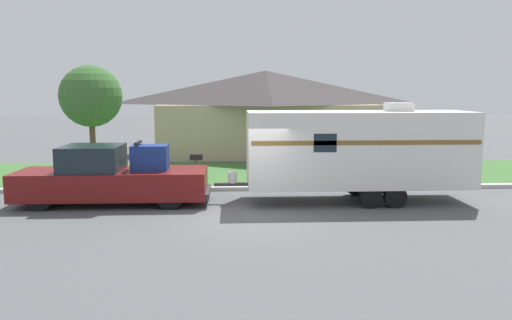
% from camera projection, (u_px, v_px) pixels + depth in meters
% --- Properties ---
extents(ground_plane, '(120.00, 120.00, 0.00)m').
position_uv_depth(ground_plane, '(248.00, 215.00, 14.62)').
color(ground_plane, '#515456').
extents(curb_strip, '(80.00, 0.30, 0.14)m').
position_uv_depth(curb_strip, '(244.00, 188.00, 18.32)').
color(curb_strip, beige).
rests_on(curb_strip, ground_plane).
extents(lawn_strip, '(80.00, 7.00, 0.03)m').
position_uv_depth(lawn_strip, '(242.00, 173.00, 21.94)').
color(lawn_strip, '#3D6B33').
rests_on(lawn_strip, ground_plane).
extents(house_across_street, '(12.74, 7.54, 4.78)m').
position_uv_depth(house_across_street, '(265.00, 111.00, 29.00)').
color(house_across_street, tan).
rests_on(house_across_street, ground_plane).
extents(pickup_truck, '(6.12, 1.98, 2.02)m').
position_uv_depth(pickup_truck, '(111.00, 178.00, 15.99)').
color(pickup_truck, black).
rests_on(pickup_truck, ground_plane).
extents(travel_trailer, '(8.32, 2.25, 3.24)m').
position_uv_depth(travel_trailer, '(358.00, 149.00, 16.26)').
color(travel_trailer, black).
rests_on(travel_trailer, ground_plane).
extents(mailbox, '(0.48, 0.20, 1.26)m').
position_uv_depth(mailbox, '(196.00, 162.00, 18.81)').
color(mailbox, brown).
rests_on(mailbox, ground_plane).
extents(tree_in_yard, '(2.55, 2.55, 4.68)m').
position_uv_depth(tree_in_yard, '(91.00, 97.00, 20.58)').
color(tree_in_yard, brown).
rests_on(tree_in_yard, ground_plane).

